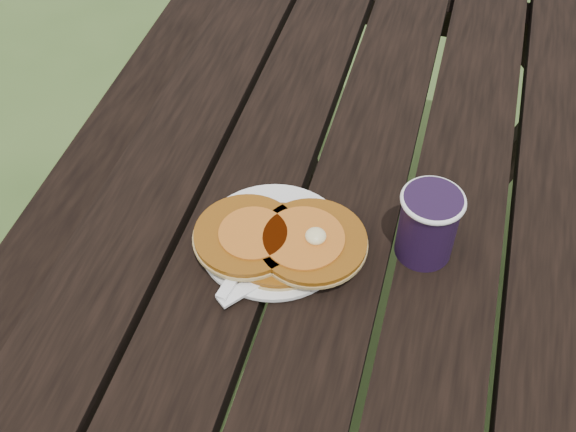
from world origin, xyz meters
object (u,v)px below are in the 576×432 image
(picnic_table, at_px, (341,330))
(pancake_stack, at_px, (281,240))
(plate, at_px, (274,241))
(coffee_cup, at_px, (429,222))

(picnic_table, relative_size, pancake_stack, 7.54)
(picnic_table, bearing_deg, pancake_stack, -118.80)
(plate, bearing_deg, coffee_cup, 11.77)
(picnic_table, xyz_separation_m, plate, (-0.09, -0.13, 0.39))
(coffee_cup, bearing_deg, pancake_stack, -163.92)
(picnic_table, height_order, coffee_cup, coffee_cup)
(plate, relative_size, pancake_stack, 0.86)
(pancake_stack, bearing_deg, picnic_table, 61.20)
(plate, height_order, pancake_stack, pancake_stack)
(pancake_stack, xyz_separation_m, coffee_cup, (0.19, 0.05, 0.04))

